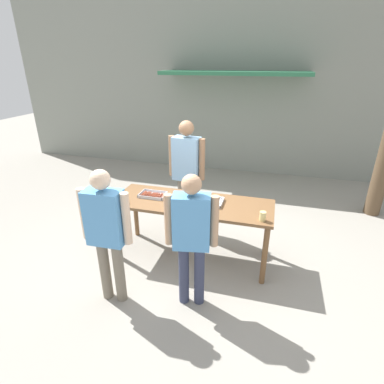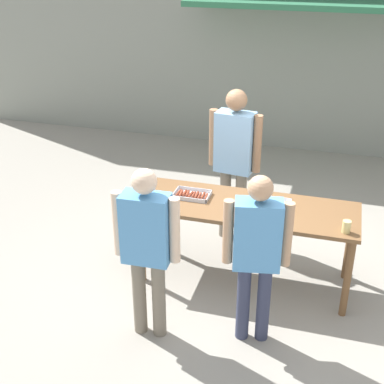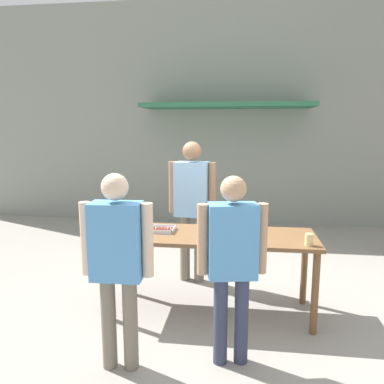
{
  "view_description": "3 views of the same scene",
  "coord_description": "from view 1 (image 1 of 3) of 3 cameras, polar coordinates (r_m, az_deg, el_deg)",
  "views": [
    {
      "loc": [
        0.99,
        -3.54,
        2.64
      ],
      "look_at": [
        0.0,
        0.0,
        1.03
      ],
      "focal_mm": 28.0,
      "sensor_mm": 36.0,
      "label": 1
    },
    {
      "loc": [
        0.78,
        -4.68,
        3.35
      ],
      "look_at": [
        -0.59,
        0.04,
        0.93
      ],
      "focal_mm": 50.0,
      "sensor_mm": 36.0,
      "label": 2
    },
    {
      "loc": [
        0.3,
        -3.82,
        1.99
      ],
      "look_at": [
        -0.32,
        0.81,
        1.18
      ],
      "focal_mm": 35.0,
      "sensor_mm": 36.0,
      "label": 3
    }
  ],
  "objects": [
    {
      "name": "person_customer_holding_hotdog",
      "position": [
        3.4,
        -16.0,
        -6.49
      ],
      "size": [
        0.59,
        0.24,
        1.64
      ],
      "rotation": [
        0.0,
        0.0,
        3.18
      ],
      "color": "#756B5B",
      "rests_on": "ground"
    },
    {
      "name": "person_customer_with_cup",
      "position": [
        3.23,
        -0.09,
        -7.54
      ],
      "size": [
        0.56,
        0.29,
        1.61
      ],
      "rotation": [
        0.0,
        0.0,
        3.33
      ],
      "color": "#333851",
      "rests_on": "ground"
    },
    {
      "name": "building_facade_back",
      "position": [
        7.59,
        8.67,
        20.56
      ],
      "size": [
        12.0,
        1.11,
        4.5
      ],
      "color": "gray",
      "rests_on": "ground"
    },
    {
      "name": "condiment_jar_mustard",
      "position": [
        4.17,
        -13.85,
        -1.42
      ],
      "size": [
        0.07,
        0.07,
        0.08
      ],
      "color": "#567A38",
      "rests_on": "serving_table"
    },
    {
      "name": "condiment_jar_ketchup",
      "position": [
        4.13,
        -12.72,
        -1.56
      ],
      "size": [
        0.07,
        0.07,
        0.08
      ],
      "color": "#B22319",
      "rests_on": "serving_table"
    },
    {
      "name": "food_tray_sausages",
      "position": [
        4.29,
        -7.51,
        -0.56
      ],
      "size": [
        0.37,
        0.25,
        0.04
      ],
      "color": "silver",
      "rests_on": "serving_table"
    },
    {
      "name": "person_server_behind_table",
      "position": [
        4.8,
        -1.02,
        4.89
      ],
      "size": [
        0.61,
        0.29,
        1.82
      ],
      "rotation": [
        0.0,
        0.0,
        -0.13
      ],
      "color": "#756B5B",
      "rests_on": "ground"
    },
    {
      "name": "serving_table",
      "position": [
        4.12,
        0.0,
        -3.25
      ],
      "size": [
        2.19,
        0.77,
        0.88
      ],
      "color": "brown",
      "rests_on": "ground"
    },
    {
      "name": "food_tray_buns",
      "position": [
        4.06,
        2.93,
        -1.79
      ],
      "size": [
        0.42,
        0.3,
        0.05
      ],
      "color": "silver",
      "rests_on": "serving_table"
    },
    {
      "name": "beer_cup",
      "position": [
        3.69,
        13.31,
        -4.52
      ],
      "size": [
        0.08,
        0.08,
        0.12
      ],
      "color": "#DBC67A",
      "rests_on": "serving_table"
    },
    {
      "name": "ground_plane",
      "position": [
        4.52,
        0.0,
        -11.99
      ],
      "size": [
        24.0,
        24.0,
        0.0
      ],
      "primitive_type": "plane",
      "color": "gray"
    }
  ]
}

